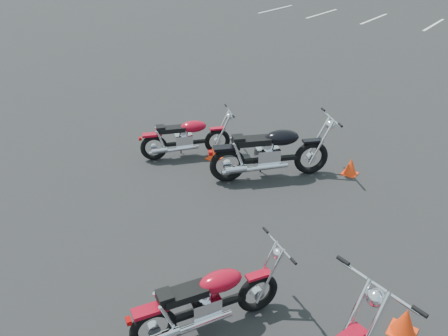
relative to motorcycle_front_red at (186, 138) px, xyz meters
The scene contains 8 objects.
ground 2.13m from the motorcycle_front_red, 47.53° to the right, with size 120.00×120.00×0.00m, color black.
motorcycle_front_red is the anchor object (origin of this frame).
motorcycle_second_black 1.78m from the motorcycle_front_red, ahead, with size 1.86×1.94×1.11m.
motorcycle_third_red 4.33m from the motorcycle_front_red, 46.42° to the right, with size 1.21×1.72×0.89m.
training_cone_near 3.16m from the motorcycle_front_red, 22.89° to the left, with size 0.26×0.26×0.31m.
training_cone_far 5.15m from the motorcycle_front_red, 22.00° to the right, with size 0.29×0.29×0.34m.
training_cone_extra 0.61m from the motorcycle_front_red, 27.57° to the left, with size 0.26×0.26×0.31m.
parking_line_stripes 18.49m from the motorcycle_front_red, 93.37° to the left, with size 15.12×4.00×0.01m.
Camera 1 is at (3.77, -4.31, 3.88)m, focal length 35.00 mm.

